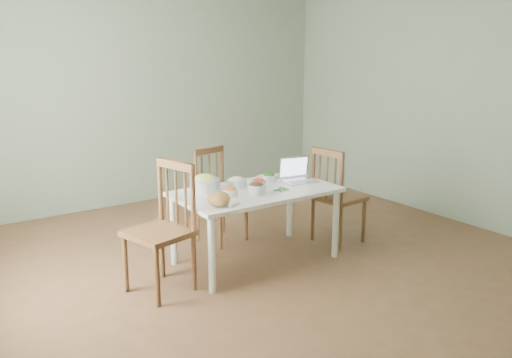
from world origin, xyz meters
TOP-DOWN VIEW (x-y plane):
  - floor at (0.00, 0.00)m, footprint 5.00×5.00m
  - wall_back at (0.00, 2.50)m, footprint 5.00×0.00m
  - wall_right at (2.50, 0.00)m, footprint 0.00×5.00m
  - dining_table at (-0.04, 0.07)m, footprint 1.44×0.81m
  - chair_far at (-0.03, 0.69)m, footprint 0.49×0.47m
  - chair_left at (-1.04, -0.02)m, footprint 0.54×0.56m
  - chair_right at (0.93, 0.01)m, footprint 0.45×0.47m
  - bread_boule at (-0.57, -0.17)m, footprint 0.21×0.21m
  - butter_stick at (-0.48, -0.25)m, footprint 0.10×0.06m
  - bowl_squash at (-0.45, 0.28)m, footprint 0.30×0.30m
  - bowl_carrot at (-0.34, 0.03)m, footprint 0.18×0.18m
  - bowl_onion at (-0.13, 0.24)m, footprint 0.21×0.21m
  - bowl_mushroom at (-0.12, -0.05)m, footprint 0.19×0.19m
  - bowl_redpep at (0.03, 0.13)m, footprint 0.17×0.17m
  - bowl_broccoli at (0.23, 0.26)m, footprint 0.17×0.17m
  - flatbread at (0.29, 0.36)m, footprint 0.24×0.24m
  - basil_bunch at (0.13, -0.06)m, footprint 0.18×0.18m
  - laptop at (0.47, 0.07)m, footprint 0.35×0.30m

SIDE VIEW (x-z plane):
  - floor at x=0.00m, z-range 0.00..0.00m
  - dining_table at x=-0.04m, z-range 0.00..0.68m
  - chair_far at x=-0.03m, z-range 0.00..0.94m
  - chair_right at x=0.93m, z-range 0.00..0.97m
  - chair_left at x=-1.04m, z-range 0.00..1.04m
  - flatbread at x=0.29m, z-range 0.68..0.70m
  - basil_bunch at x=0.13m, z-range 0.68..0.70m
  - butter_stick at x=-0.48m, z-range 0.68..0.70m
  - bowl_carrot at x=-0.34m, z-range 0.68..0.75m
  - bowl_redpep at x=0.03m, z-range 0.68..0.76m
  - bowl_broccoli at x=0.23m, z-range 0.68..0.76m
  - bowl_onion at x=-0.13m, z-range 0.68..0.77m
  - bowl_mushroom at x=-0.12m, z-range 0.68..0.78m
  - bread_boule at x=-0.57m, z-range 0.68..0.80m
  - bowl_squash at x=-0.45m, z-range 0.68..0.83m
  - laptop at x=0.47m, z-range 0.68..0.90m
  - wall_back at x=0.00m, z-range 0.00..2.70m
  - wall_right at x=2.50m, z-range 0.00..2.70m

